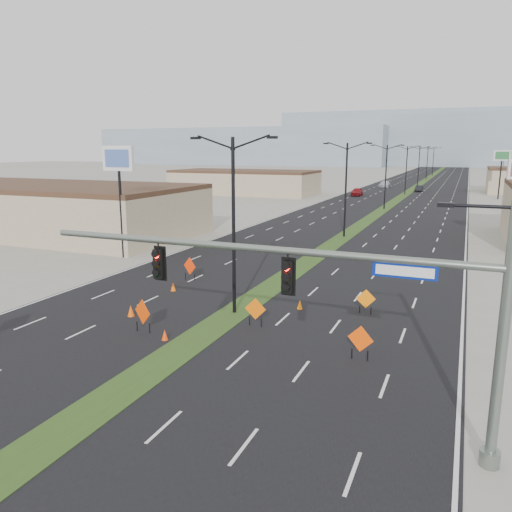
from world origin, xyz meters
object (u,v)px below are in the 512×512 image
at_px(streetlight_3, 406,169).
at_px(car_mid, 419,189).
at_px(streetlight_1, 346,187).
at_px(construction_sign_1, 143,313).
at_px(streetlight_5, 427,162).
at_px(pole_sign_west, 119,167).
at_px(streetlight_2, 386,175).
at_px(car_far, 385,184).
at_px(construction_sign_3, 255,310).
at_px(cone_0, 131,311).
at_px(signal_mast, 343,296).
at_px(car_left, 357,192).
at_px(construction_sign_2, 190,267).
at_px(construction_sign_4, 360,340).
at_px(construction_sign_5, 366,300).
at_px(streetlight_0, 234,221).
at_px(pole_sign_east_far, 502,159).
at_px(streetlight_6, 433,160).
at_px(cone_3, 173,287).
at_px(streetlight_4, 419,165).
at_px(cone_2, 300,305).
at_px(cone_1, 165,335).

xyz_separation_m(streetlight_3, car_mid, (2.00, 9.30, -4.74)).
bearing_deg(streetlight_1, construction_sign_1, -95.29).
distance_m(streetlight_5, pole_sign_west, 130.88).
bearing_deg(streetlight_1, streetlight_2, 90.00).
height_order(car_far, pole_sign_west, pole_sign_west).
distance_m(construction_sign_3, cone_0, 7.30).
distance_m(signal_mast, pole_sign_west, 31.52).
relative_size(streetlight_2, pole_sign_west, 1.04).
distance_m(construction_sign_3, pole_sign_west, 22.19).
distance_m(car_left, car_mid, 19.03).
bearing_deg(construction_sign_1, streetlight_1, 106.61).
distance_m(construction_sign_2, construction_sign_4, 16.95).
bearing_deg(pole_sign_west, construction_sign_5, -15.40).
xyz_separation_m(streetlight_0, pole_sign_east_far, (17.57, 80.85, 2.08)).
relative_size(streetlight_6, cone_3, 16.77).
xyz_separation_m(streetlight_4, car_left, (-8.77, -34.38, -4.61)).
distance_m(cone_0, cone_3, 5.45).
relative_size(construction_sign_3, pole_sign_east_far, 0.17).
relative_size(signal_mast, streetlight_2, 1.63).
xyz_separation_m(construction_sign_1, cone_2, (6.33, 6.81, -0.77)).
distance_m(streetlight_0, streetlight_3, 84.00).
height_order(construction_sign_1, construction_sign_2, construction_sign_1).
xyz_separation_m(streetlight_0, cone_3, (-5.75, 2.55, -5.12)).
bearing_deg(streetlight_6, car_mid, -88.47).
relative_size(streetlight_6, pole_sign_west, 1.04).
relative_size(streetlight_5, construction_sign_3, 6.36).
height_order(streetlight_0, construction_sign_4, streetlight_0).
distance_m(streetlight_2, car_left, 23.78).
bearing_deg(pole_sign_west, streetlight_1, 51.62).
bearing_deg(cone_0, construction_sign_4, -4.12).
distance_m(streetlight_1, streetlight_4, 84.00).
height_order(signal_mast, streetlight_5, streetlight_5).
bearing_deg(car_far, streetlight_2, -80.75).
height_order(car_left, car_mid, car_left).
bearing_deg(pole_sign_west, signal_mast, -37.23).
xyz_separation_m(streetlight_0, cone_2, (3.30, 2.13, -5.14)).
distance_m(streetlight_6, cone_0, 171.02).
distance_m(car_mid, construction_sign_1, 98.12).
relative_size(streetlight_6, car_mid, 2.43).
relative_size(streetlight_2, cone_1, 18.07).
relative_size(signal_mast, streetlight_1, 1.63).
xyz_separation_m(cone_2, pole_sign_west, (-18.85, 7.94, 7.59)).
bearing_deg(construction_sign_4, pole_sign_east_far, 95.22).
xyz_separation_m(streetlight_4, car_far, (-7.12, -8.57, -4.64)).
relative_size(streetlight_5, cone_0, 14.94).
bearing_deg(cone_0, construction_sign_5, 24.59).
bearing_deg(cone_3, streetlight_6, 88.01).
bearing_deg(pole_sign_east_far, cone_0, -88.56).
xyz_separation_m(streetlight_2, cone_0, (-5.16, -58.86, -5.08)).
relative_size(signal_mast, car_mid, 3.95).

